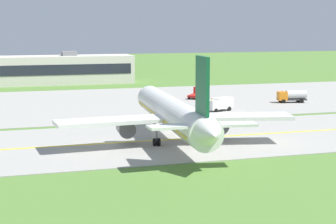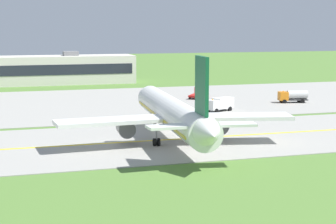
# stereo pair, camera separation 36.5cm
# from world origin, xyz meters

# --- Properties ---
(ground_plane) EXTENTS (500.00, 500.00, 0.00)m
(ground_plane) POSITION_xyz_m (0.00, 0.00, 0.00)
(ground_plane) COLOR #517A33
(taxiway_strip) EXTENTS (240.00, 28.00, 0.10)m
(taxiway_strip) POSITION_xyz_m (0.00, 0.00, 0.05)
(taxiway_strip) COLOR #9E9B93
(taxiway_strip) RESTS_ON ground
(apron_pad) EXTENTS (140.00, 52.00, 0.10)m
(apron_pad) POSITION_xyz_m (10.00, 42.00, 0.05)
(apron_pad) COLOR #9E9B93
(apron_pad) RESTS_ON ground
(taxiway_centreline) EXTENTS (220.00, 0.60, 0.01)m
(taxiway_centreline) POSITION_xyz_m (0.00, 0.00, 0.11)
(taxiway_centreline) COLOR yellow
(taxiway_centreline) RESTS_ON taxiway_strip
(airplane_lead) EXTENTS (32.41, 39.66, 12.70)m
(airplane_lead) POSITION_xyz_m (7.29, -2.20, 4.13)
(airplane_lead) COLOR white
(airplane_lead) RESTS_ON ground
(service_truck_baggage) EXTENTS (5.43, 6.38, 2.59)m
(service_truck_baggage) POSITION_xyz_m (27.80, 44.28, 1.18)
(service_truck_baggage) COLOR red
(service_truck_baggage) RESTS_ON ground
(service_truck_catering) EXTENTS (6.27, 3.16, 2.65)m
(service_truck_catering) POSITION_xyz_m (43.82, 30.44, 1.53)
(service_truck_catering) COLOR orange
(service_truck_catering) RESTS_ON ground
(service_truck_pushback) EXTENTS (6.27, 4.60, 2.60)m
(service_truck_pushback) POSITION_xyz_m (24.60, 23.44, 1.53)
(service_truck_pushback) COLOR silver
(service_truck_pushback) RESTS_ON ground
(terminal_building) EXTENTS (58.14, 11.09, 8.99)m
(terminal_building) POSITION_xyz_m (-6.65, 85.72, 3.91)
(terminal_building) COLOR beige
(terminal_building) RESTS_ON ground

